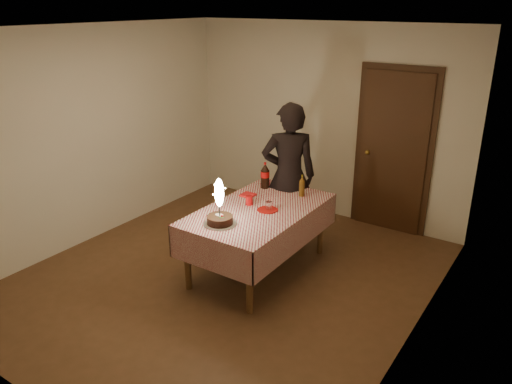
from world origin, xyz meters
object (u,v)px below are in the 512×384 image
birthday_cake (220,212)px  cola_bottle (265,176)px  red_cup (249,200)px  photographer (289,176)px  dining_table (259,217)px  clear_cup (269,206)px  red_plate (268,210)px  amber_bottle_right (302,186)px

birthday_cake → cola_bottle: bearing=99.4°
red_cup → photographer: 0.72m
dining_table → clear_cup: clear_cup is taller
red_plate → clear_cup: bearing=82.8°
dining_table → birthday_cake: birthday_cake is taller
birthday_cake → dining_table: bearing=79.0°
red_plate → birthday_cake: bearing=-110.5°
red_cup → birthday_cake: bearing=-86.0°
amber_bottle_right → photographer: bearing=149.8°
red_cup → red_plate: bearing=-4.0°
birthday_cake → red_plate: bearing=69.5°
photographer → dining_table: bearing=-85.1°
photographer → amber_bottle_right: bearing=-30.2°
red_plate → cola_bottle: size_ratio=0.69×
red_cup → amber_bottle_right: bearing=57.7°
cola_bottle → amber_bottle_right: cola_bottle is taller
red_cup → cola_bottle: bearing=104.9°
birthday_cake → photographer: size_ratio=0.27×
clear_cup → amber_bottle_right: amber_bottle_right is taller
clear_cup → cola_bottle: 0.68m
birthday_cake → red_cup: (-0.04, 0.58, -0.07)m
amber_bottle_right → dining_table: bearing=-109.2°
dining_table → birthday_cake: 0.60m
red_plate → red_cup: red_cup is taller
amber_bottle_right → birthday_cake: bearing=-105.3°
birthday_cake → photographer: 1.28m
red_plate → clear_cup: (0.00, 0.02, 0.04)m
dining_table → red_cup: (-0.15, 0.03, 0.15)m
red_plate → photographer: 0.76m
dining_table → clear_cup: 0.18m
clear_cup → photographer: photographer is taller
photographer → birthday_cake: bearing=-91.8°
dining_table → photographer: (-0.06, 0.74, 0.24)m
cola_bottle → photographer: (0.23, 0.17, -0.01)m
dining_table → red_plate: red_plate is taller
red_cup → amber_bottle_right: size_ratio=0.39×
clear_cup → cola_bottle: cola_bottle is taller
dining_table → amber_bottle_right: bearing=70.8°
birthday_cake → clear_cup: 0.62m
amber_bottle_right → photographer: photographer is taller
birthday_cake → red_cup: 0.58m
red_cup → clear_cup: size_ratio=1.11×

